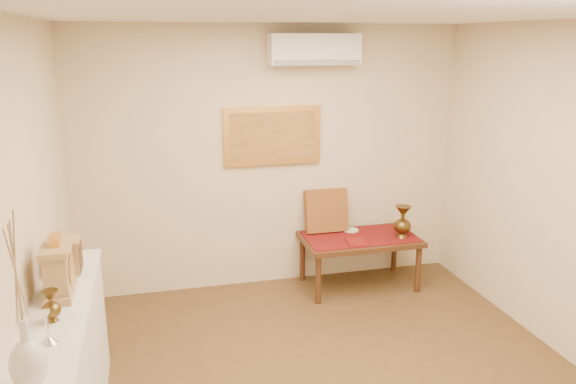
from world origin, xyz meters
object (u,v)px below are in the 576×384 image
object	(u,v)px
display_ledge	(65,382)
white_vase	(20,300)
wooden_chest	(69,256)
brass_urn_tall	(403,218)
low_table	(360,243)
mantel_clock	(59,270)

from	to	relation	value
display_ledge	white_vase	bearing A→B (deg)	-90.30
wooden_chest	brass_urn_tall	bearing A→B (deg)	20.87
brass_urn_tall	wooden_chest	distance (m)	3.31
brass_urn_tall	display_ledge	size ratio (longest dim) A/B	0.20
low_table	display_ledge	bearing A→B (deg)	-144.90
white_vase	low_table	distance (m)	3.90
brass_urn_tall	low_table	xyz separation A→B (m)	(-0.42, 0.12, -0.28)
display_ledge	mantel_clock	world-z (taller)	mantel_clock
wooden_chest	mantel_clock	bearing A→B (deg)	-92.24
mantel_clock	white_vase	bearing A→B (deg)	-90.20
white_vase	mantel_clock	world-z (taller)	white_vase
white_vase	brass_urn_tall	distance (m)	4.07
brass_urn_tall	mantel_clock	xyz separation A→B (m)	(-3.09, -1.55, 0.39)
display_ledge	low_table	xyz separation A→B (m)	(2.67, 1.88, -0.01)
mantel_clock	brass_urn_tall	bearing A→B (deg)	26.55
brass_urn_tall	low_table	distance (m)	0.52
brass_urn_tall	mantel_clock	bearing A→B (deg)	-153.45
display_ledge	wooden_chest	world-z (taller)	wooden_chest
mantel_clock	low_table	distance (m)	3.22
low_table	mantel_clock	bearing A→B (deg)	-148.07
display_ledge	low_table	bearing A→B (deg)	35.10
mantel_clock	display_ledge	bearing A→B (deg)	-89.86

